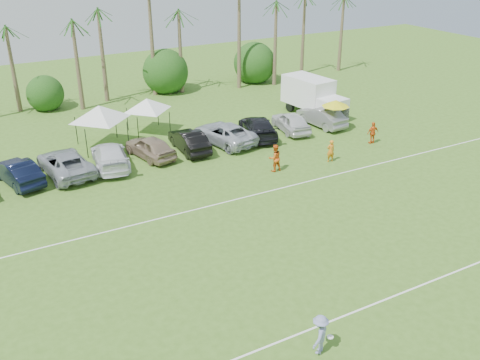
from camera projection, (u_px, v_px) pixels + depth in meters
ground at (384, 341)px, 21.75m from camera, size 120.00×120.00×0.00m
field_lines at (278, 248)px, 28.10m from camera, size 80.00×12.10×0.01m
palm_tree_4 at (60, 27)px, 47.02m from camera, size 2.40×2.40×8.90m
palm_tree_5 at (103, 13)px, 48.40m from camera, size 2.40×2.40×9.90m
palm_tree_6 at (145, 1)px, 49.77m from camera, size 2.40×2.40×10.90m
palm_tree_8 at (230, 13)px, 54.42m from camera, size 2.40×2.40×8.90m
palm_tree_9 at (272, 2)px, 56.23m from camera, size 2.40×2.40×9.90m
bush_tree_1 at (44, 90)px, 49.36m from camera, size 4.00×4.00×4.00m
bush_tree_2 at (166, 75)px, 54.58m from camera, size 4.00×4.00×4.00m
bush_tree_3 at (251, 64)px, 58.93m from camera, size 4.00×4.00×4.00m
sideline_player_a at (331, 151)px, 38.31m from camera, size 0.65×0.48×1.64m
sideline_player_b at (275, 158)px, 36.73m from camera, size 0.95×0.74×1.94m
sideline_player_c at (373, 133)px, 41.57m from camera, size 1.05×0.49×1.74m
box_truck at (314, 96)px, 47.60m from camera, size 3.16×6.64×3.30m
canopy_tent_left at (99, 106)px, 39.79m from camera, size 4.79×4.79×3.88m
canopy_tent_right at (147, 99)px, 42.98m from camera, size 4.17×4.17×3.38m
market_umbrella at (336, 103)px, 43.83m from camera, size 2.30×2.30×2.56m
frisbee_player at (320, 334)px, 20.82m from camera, size 1.30×1.17×1.74m
parked_car_1 at (18, 172)px, 34.96m from camera, size 2.91×5.20×1.62m
parked_car_2 at (65, 163)px, 36.29m from camera, size 3.32×6.10×1.62m
parked_car_3 at (110, 156)px, 37.48m from camera, size 3.10×5.87×1.62m
parked_car_4 at (150, 147)px, 38.99m from camera, size 2.91×5.07×1.62m
parked_car_5 at (189, 141)px, 40.19m from camera, size 1.89×4.98×1.62m
parked_car_6 at (224, 133)px, 41.65m from camera, size 3.88×6.28×1.62m
parked_car_7 at (258, 127)px, 42.97m from camera, size 3.71×6.00×1.62m
parked_car_8 at (291, 122)px, 44.15m from camera, size 2.65×5.01×1.62m
parked_car_9 at (321, 117)px, 45.40m from camera, size 2.12×5.05×1.62m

